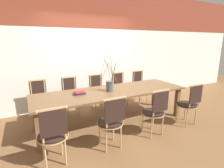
# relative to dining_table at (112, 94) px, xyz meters

# --- Properties ---
(ground_plane) EXTENTS (16.00, 16.00, 0.00)m
(ground_plane) POSITION_rel_dining_table_xyz_m (0.00, 0.00, -0.67)
(ground_plane) COLOR brown
(wall_rear) EXTENTS (12.00, 0.06, 3.20)m
(wall_rear) POSITION_rel_dining_table_xyz_m (0.00, 1.40, 0.93)
(wall_rear) COLOR white
(wall_rear) RESTS_ON ground_plane
(dining_table) EXTENTS (3.33, 1.04, 0.74)m
(dining_table) POSITION_rel_dining_table_xyz_m (0.00, 0.00, 0.00)
(dining_table) COLOR brown
(dining_table) RESTS_ON ground_plane
(chair_near_leftend) EXTENTS (0.44, 0.44, 0.94)m
(chair_near_leftend) POSITION_rel_dining_table_xyz_m (-1.39, -0.86, -0.16)
(chair_near_leftend) COLOR black
(chair_near_leftend) RESTS_ON ground_plane
(chair_near_left) EXTENTS (0.44, 0.44, 0.94)m
(chair_near_left) POSITION_rel_dining_table_xyz_m (-0.46, -0.86, -0.16)
(chair_near_left) COLOR black
(chair_near_left) RESTS_ON ground_plane
(chair_near_center) EXTENTS (0.44, 0.44, 0.94)m
(chair_near_center) POSITION_rel_dining_table_xyz_m (0.47, -0.86, -0.16)
(chair_near_center) COLOR black
(chair_near_center) RESTS_ON ground_plane
(chair_near_right) EXTENTS (0.44, 0.44, 0.94)m
(chair_near_right) POSITION_rel_dining_table_xyz_m (1.42, -0.86, -0.16)
(chair_near_right) COLOR black
(chair_near_right) RESTS_ON ground_plane
(chair_far_leftend) EXTENTS (0.44, 0.44, 0.94)m
(chair_far_leftend) POSITION_rel_dining_table_xyz_m (-1.41, 0.86, -0.16)
(chair_far_leftend) COLOR black
(chair_far_leftend) RESTS_ON ground_plane
(chair_far_left) EXTENTS (0.44, 0.44, 0.94)m
(chair_far_left) POSITION_rel_dining_table_xyz_m (-0.69, 0.86, -0.16)
(chair_far_left) COLOR black
(chair_far_left) RESTS_ON ground_plane
(chair_far_center) EXTENTS (0.44, 0.44, 0.94)m
(chair_far_center) POSITION_rel_dining_table_xyz_m (0.02, 0.86, -0.16)
(chair_far_center) COLOR black
(chair_far_center) RESTS_ON ground_plane
(chair_far_right) EXTENTS (0.44, 0.44, 0.94)m
(chair_far_right) POSITION_rel_dining_table_xyz_m (0.70, 0.86, -0.16)
(chair_far_right) COLOR black
(chair_far_right) RESTS_ON ground_plane
(chair_far_rightend) EXTENTS (0.44, 0.44, 0.94)m
(chair_far_rightend) POSITION_rel_dining_table_xyz_m (1.39, 0.86, -0.16)
(chair_far_rightend) COLOR black
(chair_far_rightend) RESTS_ON ground_plane
(vase_centerpiece) EXTENTS (0.36, 0.39, 0.79)m
(vase_centerpiece) POSITION_rel_dining_table_xyz_m (-0.06, -0.01, 0.20)
(vase_centerpiece) COLOR #4C5156
(vase_centerpiece) RESTS_ON dining_table
(book_stack) EXTENTS (0.24, 0.19, 0.05)m
(book_stack) POSITION_rel_dining_table_xyz_m (-0.70, 0.06, 0.10)
(book_stack) COLOR #234C8C
(book_stack) RESTS_ON dining_table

